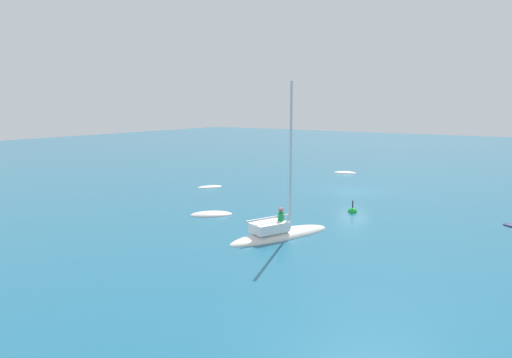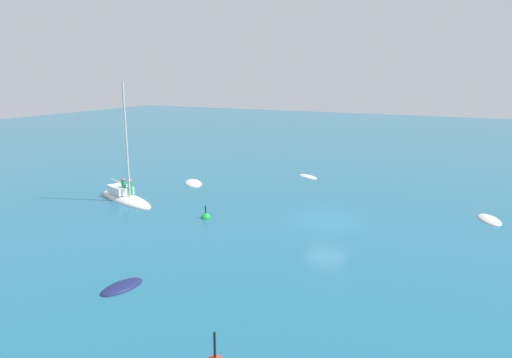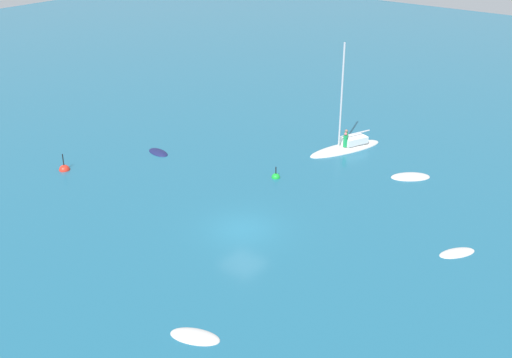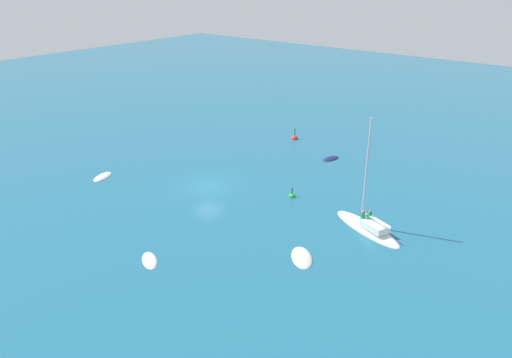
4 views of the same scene
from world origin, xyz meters
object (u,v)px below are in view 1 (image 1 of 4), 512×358
(yacht, at_px, (279,233))
(rib_1, at_px, (345,173))
(rib, at_px, (210,187))
(channel_buoy, at_px, (352,212))
(tender, at_px, (211,215))

(yacht, bearing_deg, rib_1, 36.20)
(rib, xyz_separation_m, channel_buoy, (-14.27, 1.80, 0.01))
(tender, xyz_separation_m, channel_buoy, (-7.51, -6.05, 0.01))
(yacht, xyz_separation_m, rib_1, (6.60, -24.26, -0.17))
(rib, relative_size, rib_1, 0.91)
(yacht, bearing_deg, tender, 95.95)
(yacht, xyz_separation_m, rib, (13.15, -9.58, -0.17))
(rib, height_order, rib_1, rib_1)
(yacht, height_order, rib_1, yacht)
(rib, bearing_deg, tender, -107.84)
(rib, xyz_separation_m, rib_1, (-6.55, -14.69, 0.00))
(tender, distance_m, rib, 10.36)
(tender, relative_size, rib_1, 1.12)
(tender, height_order, rib, tender)
(tender, bearing_deg, rib_1, -132.28)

